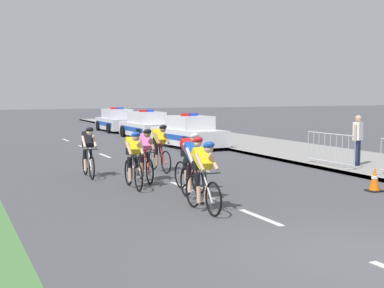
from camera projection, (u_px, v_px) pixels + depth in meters
ground_plane at (358, 256)px, 8.42m from camera, size 160.00×160.00×0.00m
sidewalk_slab at (279, 148)px, 24.29m from camera, size 4.63×60.00×0.12m
kerb_edge at (235, 150)px, 23.38m from camera, size 0.16×60.00×0.13m
lane_markings_centre at (136, 168)px, 18.32m from camera, size 0.14×25.60×0.01m
cyclist_lead at (203, 175)px, 11.49m from camera, size 0.42×1.72×1.56m
cyclist_second at (194, 167)px, 12.72m from camera, size 0.43×1.72×1.56m
cyclist_third at (190, 161)px, 13.91m from camera, size 0.43×1.72×1.56m
cyclist_fourth at (133, 159)px, 14.32m from camera, size 0.43×1.72×1.56m
cyclist_fifth at (145, 154)px, 15.43m from camera, size 0.44×1.72×1.56m
cyclist_sixth at (88, 151)px, 16.23m from camera, size 0.42×1.72×1.56m
cyclist_seventh at (160, 147)px, 17.41m from camera, size 0.43×1.72×1.56m
police_car_nearest at (188, 133)px, 25.10m from camera, size 2.30×4.54×1.59m
police_car_second at (146, 126)px, 30.42m from camera, size 2.06×4.43×1.59m
police_car_third at (117, 121)px, 35.69m from camera, size 2.01×4.41×1.59m
crowd_barrier_rear at (330, 150)px, 18.05m from camera, size 0.59×2.32×1.07m
traffic_cone_near at (375, 179)px, 13.93m from camera, size 0.36×0.36×0.64m
spectator_closest at (358, 137)px, 17.96m from camera, size 0.50×0.36×1.68m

